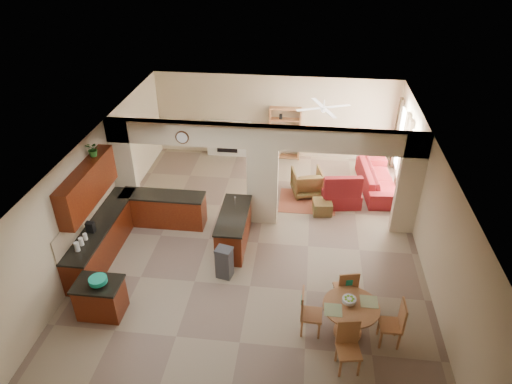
# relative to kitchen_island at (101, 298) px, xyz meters

# --- Properties ---
(floor) EXTENTS (10.00, 10.00, 0.00)m
(floor) POSITION_rel_kitchen_island_xyz_m (2.97, 2.75, -0.41)
(floor) COLOR #83725A
(floor) RESTS_ON ground
(ceiling) EXTENTS (10.00, 10.00, 0.00)m
(ceiling) POSITION_rel_kitchen_island_xyz_m (2.97, 2.75, 2.39)
(ceiling) COLOR white
(ceiling) RESTS_ON wall_back
(wall_back) EXTENTS (8.00, 0.00, 8.00)m
(wall_back) POSITION_rel_kitchen_island_xyz_m (2.97, 7.75, 0.99)
(wall_back) COLOR #C2AE8E
(wall_back) RESTS_ON floor
(wall_front) EXTENTS (8.00, 0.00, 8.00)m
(wall_front) POSITION_rel_kitchen_island_xyz_m (2.97, -2.25, 0.99)
(wall_front) COLOR #C2AE8E
(wall_front) RESTS_ON floor
(wall_left) EXTENTS (0.00, 10.00, 10.00)m
(wall_left) POSITION_rel_kitchen_island_xyz_m (-1.03, 2.75, 0.99)
(wall_left) COLOR #C2AE8E
(wall_left) RESTS_ON floor
(wall_right) EXTENTS (0.00, 10.00, 10.00)m
(wall_right) POSITION_rel_kitchen_island_xyz_m (6.97, 2.75, 0.99)
(wall_right) COLOR #C2AE8E
(wall_right) RESTS_ON floor
(partition_left_pier) EXTENTS (0.60, 0.25, 2.80)m
(partition_left_pier) POSITION_rel_kitchen_island_xyz_m (-0.73, 3.75, 0.99)
(partition_left_pier) COLOR #C2AE8E
(partition_left_pier) RESTS_ON floor
(partition_center_pier) EXTENTS (0.80, 0.25, 2.20)m
(partition_center_pier) POSITION_rel_kitchen_island_xyz_m (2.97, 3.75, 0.69)
(partition_center_pier) COLOR #C2AE8E
(partition_center_pier) RESTS_ON floor
(partition_right_pier) EXTENTS (0.60, 0.25, 2.80)m
(partition_right_pier) POSITION_rel_kitchen_island_xyz_m (6.67, 3.75, 0.99)
(partition_right_pier) COLOR #C2AE8E
(partition_right_pier) RESTS_ON floor
(partition_header) EXTENTS (8.00, 0.25, 0.60)m
(partition_header) POSITION_rel_kitchen_island_xyz_m (2.97, 3.75, 2.09)
(partition_header) COLOR #C2AE8E
(partition_header) RESTS_ON partition_center_pier
(kitchen_counter) EXTENTS (2.52, 3.29, 1.48)m
(kitchen_counter) POSITION_rel_kitchen_island_xyz_m (-0.29, 2.50, 0.05)
(kitchen_counter) COLOR #470E08
(kitchen_counter) RESTS_ON floor
(upper_cabinets) EXTENTS (0.35, 2.40, 0.90)m
(upper_cabinets) POSITION_rel_kitchen_island_xyz_m (-0.85, 1.95, 1.51)
(upper_cabinets) COLOR #470E08
(upper_cabinets) RESTS_ON wall_left
(peninsula) EXTENTS (0.70, 1.85, 0.91)m
(peninsula) POSITION_rel_kitchen_island_xyz_m (2.37, 2.63, 0.04)
(peninsula) COLOR #470E08
(peninsula) RESTS_ON floor
(wall_clock) EXTENTS (0.34, 0.03, 0.34)m
(wall_clock) POSITION_rel_kitchen_island_xyz_m (0.97, 3.60, 2.04)
(wall_clock) COLOR #51311B
(wall_clock) RESTS_ON partition_header
(rug) EXTENTS (1.60, 1.30, 0.01)m
(rug) POSITION_rel_kitchen_island_xyz_m (4.17, 4.85, -0.41)
(rug) COLOR #9A4D38
(rug) RESTS_ON floor
(fireplace) EXTENTS (1.60, 0.35, 1.20)m
(fireplace) POSITION_rel_kitchen_island_xyz_m (1.37, 7.58, 0.20)
(fireplace) COLOR beige
(fireplace) RESTS_ON floor
(shelving_unit) EXTENTS (1.00, 0.32, 1.80)m
(shelving_unit) POSITION_rel_kitchen_island_xyz_m (3.32, 7.57, 0.49)
(shelving_unit) COLOR olive
(shelving_unit) RESTS_ON floor
(window_a) EXTENTS (0.02, 0.90, 1.90)m
(window_a) POSITION_rel_kitchen_island_xyz_m (6.94, 5.05, 0.79)
(window_a) COLOR white
(window_a) RESTS_ON wall_right
(window_b) EXTENTS (0.02, 0.90, 1.90)m
(window_b) POSITION_rel_kitchen_island_xyz_m (6.94, 6.75, 0.79)
(window_b) COLOR white
(window_b) RESTS_ON wall_right
(glazed_door) EXTENTS (0.02, 0.70, 2.10)m
(glazed_door) POSITION_rel_kitchen_island_xyz_m (6.94, 5.90, 0.64)
(glazed_door) COLOR white
(glazed_door) RESTS_ON wall_right
(drape_a_left) EXTENTS (0.10, 0.28, 2.30)m
(drape_a_left) POSITION_rel_kitchen_island_xyz_m (6.90, 4.45, 0.79)
(drape_a_left) COLOR #471C1C
(drape_a_left) RESTS_ON wall_right
(drape_a_right) EXTENTS (0.10, 0.28, 2.30)m
(drape_a_right) POSITION_rel_kitchen_island_xyz_m (6.90, 5.65, 0.79)
(drape_a_right) COLOR #471C1C
(drape_a_right) RESTS_ON wall_right
(drape_b_left) EXTENTS (0.10, 0.28, 2.30)m
(drape_b_left) POSITION_rel_kitchen_island_xyz_m (6.90, 6.15, 0.79)
(drape_b_left) COLOR #471C1C
(drape_b_left) RESTS_ON wall_right
(drape_b_right) EXTENTS (0.10, 0.28, 2.30)m
(drape_b_right) POSITION_rel_kitchen_island_xyz_m (6.90, 7.35, 0.79)
(drape_b_right) COLOR #471C1C
(drape_b_right) RESTS_ON wall_right
(ceiling_fan) EXTENTS (1.00, 1.00, 0.10)m
(ceiling_fan) POSITION_rel_kitchen_island_xyz_m (4.47, 5.75, 2.15)
(ceiling_fan) COLOR white
(ceiling_fan) RESTS_ON ceiling
(kitchen_island) EXTENTS (0.95, 0.68, 0.82)m
(kitchen_island) POSITION_rel_kitchen_island_xyz_m (0.00, 0.00, 0.00)
(kitchen_island) COLOR #470E08
(kitchen_island) RESTS_ON floor
(teal_bowl) EXTENTS (0.37, 0.37, 0.17)m
(teal_bowl) POSITION_rel_kitchen_island_xyz_m (0.06, -0.04, 0.49)
(teal_bowl) COLOR #159677
(teal_bowl) RESTS_ON kitchen_island
(trash_can) EXTENTS (0.40, 0.36, 0.73)m
(trash_can) POSITION_rel_kitchen_island_xyz_m (2.34, 1.42, -0.05)
(trash_can) COLOR #323134
(trash_can) RESTS_ON floor
(dining_table) EXTENTS (1.10, 1.10, 0.75)m
(dining_table) POSITION_rel_kitchen_island_xyz_m (5.08, 0.04, 0.09)
(dining_table) COLOR olive
(dining_table) RESTS_ON floor
(fruit_bowl) EXTENTS (0.27, 0.27, 0.15)m
(fruit_bowl) POSITION_rel_kitchen_island_xyz_m (5.04, 0.11, 0.41)
(fruit_bowl) COLOR #78C329
(fruit_bowl) RESTS_ON dining_table
(sofa) EXTENTS (2.53, 1.17, 0.72)m
(sofa) POSITION_rel_kitchen_island_xyz_m (6.27, 5.80, -0.06)
(sofa) COLOR maroon
(sofa) RESTS_ON floor
(chaise) EXTENTS (1.17, 1.01, 0.42)m
(chaise) POSITION_rel_kitchen_island_xyz_m (5.12, 4.87, -0.20)
(chaise) COLOR maroon
(chaise) RESTS_ON floor
(armchair) EXTENTS (1.01, 1.03, 0.79)m
(armchair) POSITION_rel_kitchen_island_xyz_m (4.14, 5.29, -0.02)
(armchair) COLOR maroon
(armchair) RESTS_ON floor
(ottoman) EXTENTS (0.57, 0.57, 0.37)m
(ottoman) POSITION_rel_kitchen_island_xyz_m (4.60, 4.31, -0.23)
(ottoman) COLOR maroon
(ottoman) RESTS_ON floor
(plant) EXTENTS (0.39, 0.36, 0.36)m
(plant) POSITION_rel_kitchen_island_xyz_m (-0.85, 2.52, 2.14)
(plant) COLOR #165115
(plant) RESTS_ON upper_cabinets
(chair_north) EXTENTS (0.50, 0.50, 1.02)m
(chair_north) POSITION_rel_kitchen_island_xyz_m (5.04, 0.74, 0.14)
(chair_north) COLOR olive
(chair_north) RESTS_ON floor
(chair_east) EXTENTS (0.43, 0.43, 1.02)m
(chair_east) POSITION_rel_kitchen_island_xyz_m (5.93, -0.08, 0.14)
(chair_east) COLOR olive
(chair_east) RESTS_ON floor
(chair_south) EXTENTS (0.49, 0.49, 1.02)m
(chair_south) POSITION_rel_kitchen_island_xyz_m (5.01, -0.71, 0.14)
(chair_south) COLOR olive
(chair_south) RESTS_ON floor
(chair_west) EXTENTS (0.44, 0.43, 1.02)m
(chair_west) POSITION_rel_kitchen_island_xyz_m (4.25, 0.01, 0.14)
(chair_west) COLOR olive
(chair_west) RESTS_ON floor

